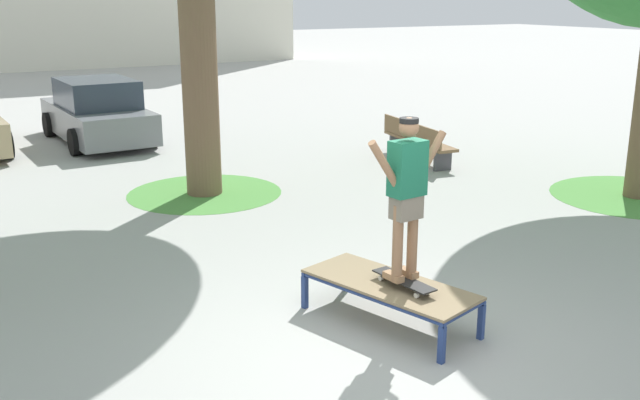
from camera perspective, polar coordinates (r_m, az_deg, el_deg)
The scene contains 8 objects.
ground_plane at distance 7.37m, azimuth 5.20°, elevation -11.68°, with size 120.00×120.00×0.00m, color #A8A8A3.
skate_box at distance 7.78m, azimuth 5.47°, elevation -6.80°, with size 1.28×2.04×0.46m.
skateboard at distance 7.63m, azimuth 6.59°, elevation -6.31°, with size 0.28×0.82×0.09m.
skater at distance 7.31m, azimuth 6.83°, elevation 0.93°, with size 1.00×0.31×1.69m.
grass_patch_near_right at distance 13.83m, azimuth 23.64°, elevation 0.28°, with size 2.94×2.94×0.01m, color #519342.
grass_patch_mid_back at distance 13.04m, azimuth -9.04°, elevation 0.56°, with size 2.72×2.72×0.01m, color #519342.
car_grey at distance 18.06m, azimuth -17.10°, elevation 6.54°, with size 2.05×4.26×1.50m.
park_bench at distance 15.43m, azimuth 7.62°, elevation 4.69°, with size 0.75×2.44×0.83m.
Camera 1 is at (-3.76, -5.35, 3.40)m, focal length 40.73 mm.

